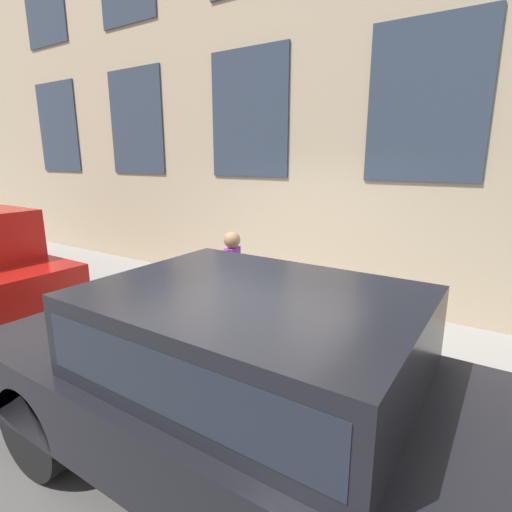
# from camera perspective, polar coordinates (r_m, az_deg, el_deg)

# --- Properties ---
(ground_plane) EXTENTS (80.00, 80.00, 0.00)m
(ground_plane) POSITION_cam_1_polar(r_m,az_deg,el_deg) (4.94, -2.28, -15.06)
(ground_plane) COLOR #514F4C
(sidewalk) EXTENTS (2.23, 60.00, 0.18)m
(sidewalk) POSITION_cam_1_polar(r_m,az_deg,el_deg) (5.75, 4.29, -9.75)
(sidewalk) COLOR gray
(sidewalk) RESTS_ON ground_plane
(fire_hydrant) EXTENTS (0.34, 0.45, 0.82)m
(fire_hydrant) POSITION_cam_1_polar(r_m,az_deg,el_deg) (4.78, 3.65, -8.13)
(fire_hydrant) COLOR #2D7260
(fire_hydrant) RESTS_ON sidewalk
(person) EXTENTS (0.32, 0.21, 1.31)m
(person) POSITION_cam_1_polar(r_m,az_deg,el_deg) (5.11, -3.39, -2.29)
(person) COLOR #232328
(person) RESTS_ON sidewalk
(parked_car_charcoal_near) EXTENTS (1.89, 4.59, 1.52)m
(parked_car_charcoal_near) POSITION_cam_1_polar(r_m,az_deg,el_deg) (2.98, -0.50, -16.98)
(parked_car_charcoal_near) COLOR black
(parked_car_charcoal_near) RESTS_ON ground_plane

